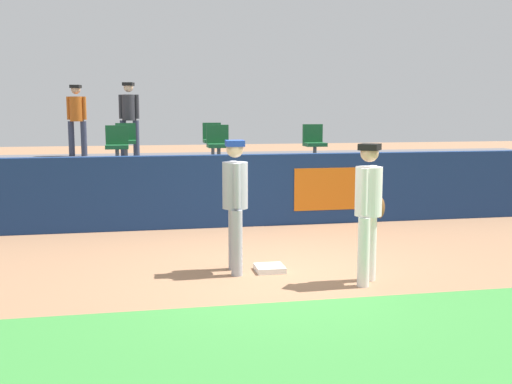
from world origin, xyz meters
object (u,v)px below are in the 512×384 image
(player_runner_visitor, at_px, (235,197))
(player_fielder_home, at_px, (369,204))
(first_base, at_px, (269,268))
(seat_back_left, at_px, (126,139))
(seat_front_center, at_px, (218,142))
(seat_front_right, at_px, (314,141))
(seat_front_left, at_px, (117,143))
(seat_back_center, at_px, (212,138))
(spectator_capped, at_px, (129,114))
(spectator_hooded, at_px, (77,115))

(player_runner_visitor, bearing_deg, player_fielder_home, 64.16)
(first_base, xyz_separation_m, seat_back_left, (-2.05, 6.64, 1.53))
(seat_front_center, bearing_deg, seat_front_right, -0.01)
(player_fielder_home, height_order, seat_front_left, seat_front_left)
(seat_front_left, distance_m, seat_front_right, 4.27)
(first_base, relative_size, seat_back_center, 0.48)
(player_runner_visitor, distance_m, spectator_capped, 7.40)
(spectator_capped, bearing_deg, seat_front_center, 144.70)
(spectator_hooded, bearing_deg, spectator_capped, 173.07)
(first_base, bearing_deg, seat_back_center, 89.84)
(player_runner_visitor, relative_size, spectator_capped, 1.03)
(first_base, xyz_separation_m, seat_front_center, (-0.08, 4.84, 1.53))
(seat_back_left, bearing_deg, spectator_capped, 80.98)
(player_fielder_home, xyz_separation_m, seat_back_left, (-3.19, 7.47, 0.50))
(first_base, bearing_deg, spectator_hooded, 112.91)
(seat_back_center, distance_m, spectator_hooded, 3.47)
(player_fielder_home, height_order, seat_back_left, seat_back_left)
(seat_back_center, distance_m, spectator_capped, 2.14)
(seat_back_left, distance_m, spectator_hooded, 1.68)
(player_fielder_home, distance_m, seat_front_center, 5.82)
(first_base, xyz_separation_m, player_fielder_home, (1.14, -0.83, 1.03))
(first_base, height_order, spectator_capped, spectator_capped)
(seat_front_right, bearing_deg, seat_back_center, 138.63)
(seat_back_left, height_order, seat_front_center, same)
(spectator_hooded, distance_m, spectator_capped, 1.37)
(seat_front_left, distance_m, spectator_hooded, 3.08)
(first_base, bearing_deg, seat_front_center, 90.91)
(player_runner_visitor, distance_m, seat_back_left, 6.81)
(seat_front_center, xyz_separation_m, spectator_capped, (-1.88, 2.37, 0.58))
(seat_front_right, height_order, spectator_capped, spectator_capped)
(seat_back_center, bearing_deg, player_runner_visitor, -94.35)
(seat_front_right, bearing_deg, spectator_hooded, 151.83)
(seat_front_right, relative_size, spectator_capped, 0.46)
(player_fielder_home, distance_m, spectator_hooded, 9.63)
(first_base, height_order, seat_front_center, seat_front_center)
(first_base, xyz_separation_m, spectator_capped, (-1.96, 7.21, 2.11))
(player_runner_visitor, bearing_deg, first_base, 87.91)
(player_runner_visitor, xyz_separation_m, seat_front_center, (0.41, 4.81, 0.49))
(seat_front_left, relative_size, seat_front_center, 1.00)
(player_fielder_home, bearing_deg, seat_front_center, -130.94)
(seat_front_left, height_order, seat_back_center, same)
(spectator_capped, bearing_deg, player_runner_visitor, 117.79)
(seat_front_right, height_order, seat_back_center, same)
(spectator_capped, bearing_deg, spectator_hooded, -4.21)
(seat_front_left, height_order, seat_back_left, same)
(first_base, xyz_separation_m, player_runner_visitor, (-0.48, 0.04, 1.04))
(first_base, xyz_separation_m, seat_back_center, (0.02, 6.64, 1.53))
(player_fielder_home, bearing_deg, seat_back_center, -134.52)
(first_base, relative_size, seat_front_left, 0.48)
(player_fielder_home, relative_size, spectator_hooded, 1.05)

